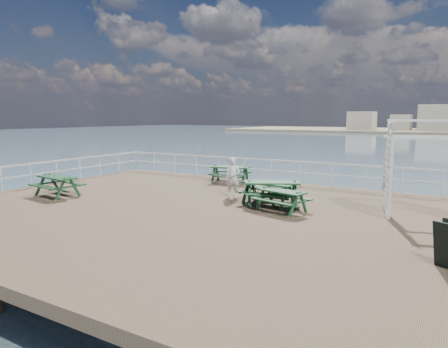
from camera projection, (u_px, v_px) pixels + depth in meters
ground at (192, 213)px, 13.79m from camera, size 18.00×14.00×0.30m
railing at (227, 175)px, 15.88m from camera, size 17.77×13.76×1.10m
picnic_table_a at (230, 171)px, 19.31m from camera, size 2.10×1.84×0.88m
picnic_table_b at (268, 188)px, 14.55m from camera, size 1.97×1.64×0.90m
picnic_table_c at (272, 188)px, 14.48m from camera, size 2.46×2.30×0.95m
picnic_table_d at (57, 182)px, 16.03m from camera, size 2.03×1.73×0.89m
picnic_table_e at (281, 196)px, 13.45m from camera, size 1.94×1.72×0.80m
trellis_arbor at (426, 174)px, 12.56m from camera, size 2.75×1.94×3.09m
person at (233, 178)px, 15.69m from camera, size 0.66×0.53×1.58m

